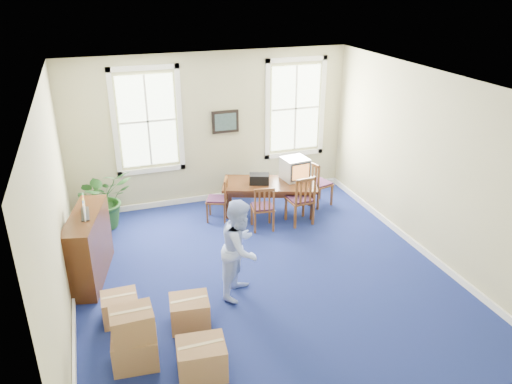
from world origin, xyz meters
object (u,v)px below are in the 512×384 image
object	(u,v)px
conference_table	(270,197)
potted_plant	(104,198)
chair_near_left	(262,207)
crt_tv	(295,169)
man	(241,248)
cardboard_boxes	(150,328)
credenza	(89,245)

from	to	relation	value
conference_table	potted_plant	xyz separation A→B (m)	(-3.29, 0.43, 0.27)
conference_table	chair_near_left	bearing A→B (deg)	-100.43
crt_tv	potted_plant	xyz separation A→B (m)	(-3.85, 0.39, -0.29)
man	potted_plant	world-z (taller)	man
potted_plant	cardboard_boxes	bearing A→B (deg)	-85.13
conference_table	crt_tv	world-z (taller)	crt_tv
crt_tv	man	xyz separation A→B (m)	(-1.99, -2.62, -0.09)
potted_plant	man	bearing A→B (deg)	-58.20
man	cardboard_boxes	xyz separation A→B (m)	(-1.52, -0.97, -0.36)
credenza	chair_near_left	bearing A→B (deg)	25.93
conference_table	cardboard_boxes	size ratio (longest dim) A/B	1.26
chair_near_left	cardboard_boxes	bearing A→B (deg)	56.72
crt_tv	credenza	bearing A→B (deg)	-167.92
conference_table	crt_tv	distance (m)	0.80
conference_table	potted_plant	world-z (taller)	potted_plant
conference_table	chair_near_left	world-z (taller)	chair_near_left
man	credenza	distance (m)	2.51
conference_table	credenza	distance (m)	3.88
crt_tv	credenza	world-z (taller)	credenza
cardboard_boxes	credenza	bearing A→B (deg)	107.32
chair_near_left	potted_plant	xyz separation A→B (m)	(-2.89, 1.08, 0.13)
chair_near_left	cardboard_boxes	xyz separation A→B (m)	(-2.55, -2.89, -0.03)
potted_plant	cardboard_boxes	xyz separation A→B (m)	(0.34, -3.97, -0.16)
man	potted_plant	distance (m)	3.54
conference_table	man	size ratio (longest dim) A/B	1.21
crt_tv	cardboard_boxes	bearing A→B (deg)	-141.05
crt_tv	chair_near_left	distance (m)	1.26
conference_table	crt_tv	size ratio (longest dim) A/B	3.50
conference_table	potted_plant	distance (m)	3.32
chair_near_left	credenza	distance (m)	3.31
chair_near_left	potted_plant	bearing A→B (deg)	-12.34
crt_tv	potted_plant	world-z (taller)	potted_plant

